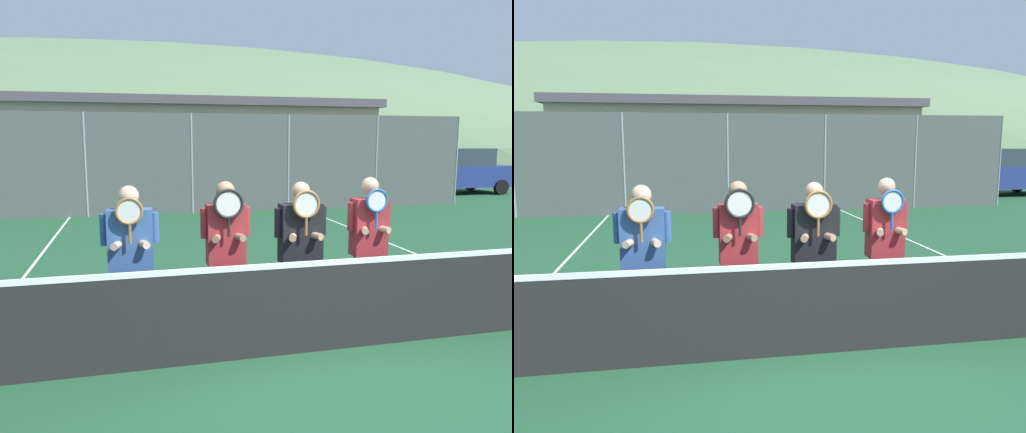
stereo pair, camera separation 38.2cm
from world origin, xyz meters
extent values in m
plane|color=#1E4C2D|center=(0.00, 0.00, 0.00)|extent=(120.00, 120.00, 0.00)
ellipsoid|color=#5B7551|center=(0.00, 56.49, 0.00)|extent=(122.55, 68.08, 23.83)
cube|color=beige|center=(1.37, 19.07, 1.82)|extent=(15.99, 5.00, 3.64)
cube|color=#4C4C51|center=(1.37, 19.07, 3.82)|extent=(16.49, 5.50, 0.36)
cylinder|color=gray|center=(-3.00, 10.23, 1.47)|extent=(0.06, 0.06, 2.95)
cylinder|color=gray|center=(0.00, 10.23, 1.47)|extent=(0.06, 0.06, 2.95)
cylinder|color=gray|center=(3.00, 10.23, 1.47)|extent=(0.06, 0.06, 2.95)
cylinder|color=gray|center=(5.99, 10.23, 1.47)|extent=(0.06, 0.06, 2.95)
cylinder|color=gray|center=(8.99, 10.23, 1.47)|extent=(0.06, 0.06, 2.95)
cube|color=#4C5451|center=(0.00, 10.23, 1.47)|extent=(17.98, 0.02, 2.95)
cube|color=black|center=(0.00, 0.00, 0.46)|extent=(9.21, 0.02, 0.92)
cube|color=white|center=(0.00, 0.00, 0.94)|extent=(9.21, 0.03, 0.06)
cube|color=white|center=(-3.49, 3.00, 0.00)|extent=(0.05, 16.00, 0.01)
cube|color=white|center=(3.49, 3.00, 0.00)|extent=(0.05, 16.00, 0.01)
cylinder|color=black|center=(-1.93, 0.56, 0.41)|extent=(0.13, 0.13, 0.82)
cylinder|color=black|center=(-1.68, 0.56, 0.41)|extent=(0.13, 0.13, 0.82)
cube|color=#335693|center=(-1.81, 0.56, 1.15)|extent=(0.45, 0.22, 0.65)
sphere|color=#DBB293|center=(-1.81, 0.56, 1.62)|extent=(0.21, 0.21, 0.21)
cylinder|color=#335693|center=(-2.06, 0.56, 1.28)|extent=(0.08, 0.08, 0.32)
cylinder|color=#335693|center=(-1.56, 0.56, 1.28)|extent=(0.08, 0.08, 0.32)
cylinder|color=#DBB293|center=(-1.92, 0.47, 1.14)|extent=(0.16, 0.27, 0.08)
cylinder|color=#DBB293|center=(-1.69, 0.47, 1.14)|extent=(0.16, 0.27, 0.08)
cylinder|color=#936033|center=(-1.81, 0.38, 1.26)|extent=(0.03, 0.03, 0.20)
torus|color=#936033|center=(-1.81, 0.38, 1.48)|extent=(0.28, 0.03, 0.28)
cylinder|color=silver|center=(-1.81, 0.38, 1.48)|extent=(0.23, 0.00, 0.23)
cylinder|color=#232838|center=(-0.92, 0.61, 0.42)|extent=(0.13, 0.13, 0.83)
cylinder|color=#232838|center=(-0.69, 0.61, 0.42)|extent=(0.13, 0.13, 0.83)
cube|color=maroon|center=(-0.81, 0.61, 1.16)|extent=(0.41, 0.22, 0.66)
sphere|color=#997056|center=(-0.81, 0.61, 1.64)|extent=(0.21, 0.21, 0.21)
cylinder|color=maroon|center=(-1.04, 0.61, 1.29)|extent=(0.08, 0.08, 0.32)
cylinder|color=maroon|center=(-0.57, 0.61, 1.29)|extent=(0.08, 0.08, 0.32)
cylinder|color=#997056|center=(-0.91, 0.52, 1.15)|extent=(0.16, 0.27, 0.08)
cylinder|color=#997056|center=(-0.70, 0.52, 1.15)|extent=(0.16, 0.27, 0.08)
cylinder|color=black|center=(-0.81, 0.43, 1.27)|extent=(0.03, 0.03, 0.20)
torus|color=black|center=(-0.81, 0.43, 1.52)|extent=(0.32, 0.03, 0.32)
cylinder|color=silver|center=(-0.81, 0.43, 1.52)|extent=(0.27, 0.00, 0.27)
cylinder|color=black|center=(-0.11, 0.52, 0.41)|extent=(0.13, 0.13, 0.83)
cylinder|color=black|center=(0.15, 0.52, 0.41)|extent=(0.13, 0.13, 0.83)
cube|color=black|center=(0.02, 0.52, 1.15)|extent=(0.46, 0.22, 0.65)
sphere|color=tan|center=(0.02, 0.52, 1.62)|extent=(0.20, 0.20, 0.20)
cylinder|color=black|center=(-0.24, 0.52, 1.28)|extent=(0.08, 0.08, 0.32)
cylinder|color=black|center=(0.28, 0.52, 1.28)|extent=(0.08, 0.08, 0.32)
cylinder|color=tan|center=(-0.10, 0.43, 1.14)|extent=(0.16, 0.27, 0.08)
cylinder|color=tan|center=(0.13, 0.43, 1.14)|extent=(0.16, 0.27, 0.08)
cylinder|color=#936033|center=(0.02, 0.34, 1.26)|extent=(0.03, 0.03, 0.20)
torus|color=#936033|center=(0.02, 0.34, 1.50)|extent=(0.31, 0.03, 0.31)
cylinder|color=silver|center=(0.02, 0.34, 1.50)|extent=(0.25, 0.00, 0.25)
cylinder|color=#232838|center=(0.78, 0.62, 0.42)|extent=(0.13, 0.13, 0.84)
cylinder|color=#232838|center=(1.00, 0.62, 0.42)|extent=(0.13, 0.13, 0.84)
cube|color=maroon|center=(0.89, 0.62, 1.17)|extent=(0.40, 0.22, 0.66)
sphere|color=tan|center=(0.89, 0.62, 1.65)|extent=(0.19, 0.19, 0.19)
cylinder|color=maroon|center=(0.66, 0.62, 1.30)|extent=(0.08, 0.08, 0.33)
cylinder|color=maroon|center=(1.12, 0.62, 1.30)|extent=(0.08, 0.08, 0.33)
cylinder|color=tan|center=(0.79, 0.53, 1.16)|extent=(0.16, 0.27, 0.08)
cylinder|color=tan|center=(0.99, 0.53, 1.16)|extent=(0.16, 0.27, 0.08)
cylinder|color=#1E5BAD|center=(0.89, 0.44, 1.28)|extent=(0.03, 0.03, 0.20)
torus|color=#1E5BAD|center=(0.89, 0.44, 1.50)|extent=(0.27, 0.03, 0.27)
cylinder|color=silver|center=(0.89, 0.44, 1.50)|extent=(0.22, 0.00, 0.22)
cube|color=navy|center=(-4.65, 13.72, 0.69)|extent=(4.31, 1.78, 0.78)
cube|color=#2D3842|center=(-4.65, 13.72, 1.40)|extent=(2.37, 1.64, 0.64)
cylinder|color=black|center=(-3.24, 12.81, 0.30)|extent=(0.60, 0.16, 0.60)
cylinder|color=black|center=(-3.24, 14.63, 0.30)|extent=(0.60, 0.16, 0.60)
cylinder|color=black|center=(-6.05, 14.63, 0.30)|extent=(0.60, 0.16, 0.60)
cube|color=#285638|center=(0.45, 13.71, 0.68)|extent=(4.24, 1.79, 0.76)
cube|color=#2D3842|center=(0.45, 13.71, 1.37)|extent=(2.33, 1.65, 0.62)
cylinder|color=black|center=(1.83, 12.80, 0.30)|extent=(0.60, 0.16, 0.60)
cylinder|color=black|center=(1.83, 14.63, 0.30)|extent=(0.60, 0.16, 0.60)
cylinder|color=black|center=(-0.93, 12.80, 0.30)|extent=(0.60, 0.16, 0.60)
cylinder|color=black|center=(-0.93, 14.63, 0.30)|extent=(0.60, 0.16, 0.60)
cube|color=maroon|center=(5.77, 13.40, 0.72)|extent=(4.75, 1.86, 0.83)
cube|color=#2D3842|center=(5.77, 13.40, 1.47)|extent=(2.61, 1.71, 0.68)
cylinder|color=black|center=(7.31, 12.45, 0.30)|extent=(0.60, 0.16, 0.60)
cylinder|color=black|center=(7.31, 14.35, 0.30)|extent=(0.60, 0.16, 0.60)
cylinder|color=black|center=(4.22, 12.45, 0.30)|extent=(0.60, 0.16, 0.60)
cylinder|color=black|center=(4.22, 14.35, 0.30)|extent=(0.60, 0.16, 0.60)
cube|color=navy|center=(11.15, 13.17, 0.72)|extent=(4.37, 1.82, 0.85)
cube|color=#2D3842|center=(11.15, 13.17, 1.49)|extent=(2.41, 1.67, 0.69)
cylinder|color=black|center=(12.57, 12.24, 0.30)|extent=(0.60, 0.16, 0.60)
cylinder|color=black|center=(12.57, 14.10, 0.30)|extent=(0.60, 0.16, 0.60)
cylinder|color=black|center=(9.73, 12.24, 0.30)|extent=(0.60, 0.16, 0.60)
cylinder|color=black|center=(9.73, 14.10, 0.30)|extent=(0.60, 0.16, 0.60)
camera|label=1|loc=(-1.78, -4.60, 2.17)|focal=35.00mm
camera|label=2|loc=(-1.41, -4.68, 2.17)|focal=35.00mm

